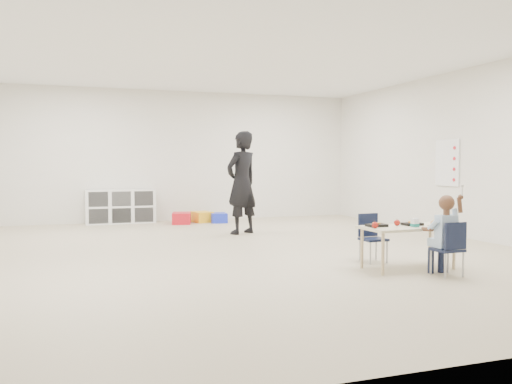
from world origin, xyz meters
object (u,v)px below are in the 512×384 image
object	(u,v)px
table	(408,247)
adult	(242,183)
chair_near	(447,249)
cubby_shelf	(121,206)
child	(447,233)

from	to	relation	value
table	adult	distance (m)	3.83
table	chair_near	world-z (taller)	chair_near
cubby_shelf	table	bearing A→B (deg)	-65.64
child	cubby_shelf	world-z (taller)	child
child	adult	world-z (taller)	adult
child	adult	bearing A→B (deg)	102.44
child	cubby_shelf	distance (m)	7.17
table	chair_near	bearing A→B (deg)	-73.12
table	child	bearing A→B (deg)	-73.12
child	cubby_shelf	bearing A→B (deg)	112.27
table	adult	world-z (taller)	adult
chair_near	adult	xyz separation A→B (m)	(-1.05, 4.16, 0.60)
chair_near	cubby_shelf	xyz separation A→B (m)	(-2.91, 6.55, 0.05)
chair_near	child	xyz separation A→B (m)	(0.00, 0.00, 0.17)
chair_near	adult	distance (m)	4.33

